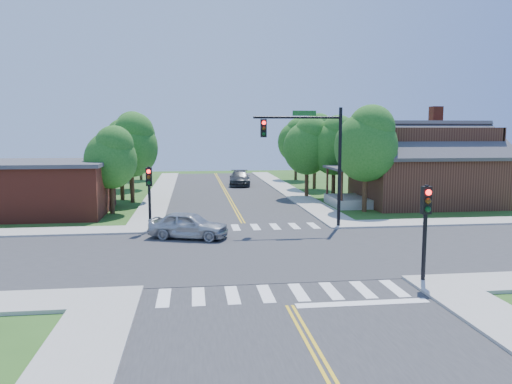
{
  "coord_description": "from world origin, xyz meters",
  "views": [
    {
      "loc": [
        -3.15,
        -23.25,
        5.82
      ],
      "look_at": [
        0.61,
        6.03,
        2.2
      ],
      "focal_mm": 35.0,
      "sensor_mm": 36.0,
      "label": 1
    }
  ],
  "objects": [
    {
      "name": "crosswalk_south",
      "position": [
        0.0,
        -6.2,
        0.05
      ],
      "size": [
        8.85,
        2.0,
        0.01
      ],
      "color": "white",
      "rests_on": "ground"
    },
    {
      "name": "building_nw",
      "position": [
        -14.2,
        13.2,
        1.88
      ],
      "size": [
        10.4,
        8.4,
        3.73
      ],
      "color": "maroon",
      "rests_on": "ground"
    },
    {
      "name": "car_dgrey",
      "position": [
        1.87,
        29.4,
        0.77
      ],
      "size": [
        3.06,
        5.67,
        1.54
      ],
      "primitive_type": "imported",
      "rotation": [
        0.0,
        0.0,
        -0.09
      ],
      "color": "#2C2E31",
      "rests_on": "ground"
    },
    {
      "name": "tree_w_d",
      "position": [
        -9.15,
        37.4,
        4.54
      ],
      "size": [
        4.08,
        3.88,
        6.94
      ],
      "color": "#382314",
      "rests_on": "ground"
    },
    {
      "name": "tree_house",
      "position": [
        6.88,
        19.21,
        4.65
      ],
      "size": [
        4.18,
        3.97,
        7.11
      ],
      "color": "#382314",
      "rests_on": "ground"
    },
    {
      "name": "tree_e_d",
      "position": [
        9.19,
        34.91,
        4.83
      ],
      "size": [
        4.34,
        4.12,
        7.37
      ],
      "color": "#382314",
      "rests_on": "ground"
    },
    {
      "name": "road_ew",
      "position": [
        0.0,
        0.0,
        0.03
      ],
      "size": [
        90.0,
        10.0,
        0.04
      ],
      "primitive_type": "cube",
      "color": "#2D2D30",
      "rests_on": "ground"
    },
    {
      "name": "intersection_patch",
      "position": [
        0.0,
        0.0,
        0.0
      ],
      "size": [
        10.2,
        10.2,
        0.06
      ],
      "primitive_type": "cube",
      "color": "#2D2D30",
      "rests_on": "ground"
    },
    {
      "name": "centerline",
      "position": [
        0.0,
        0.0,
        0.05
      ],
      "size": [
        0.3,
        90.0,
        0.01
      ],
      "color": "yellow",
      "rests_on": "ground"
    },
    {
      "name": "road_ns",
      "position": [
        0.0,
        0.0,
        0.02
      ],
      "size": [
        10.0,
        90.0,
        0.04
      ],
      "primitive_type": "cube",
      "color": "#2D2D30",
      "rests_on": "ground"
    },
    {
      "name": "tree_e_c",
      "position": [
        9.18,
        25.68,
        4.97
      ],
      "size": [
        4.47,
        4.24,
        7.59
      ],
      "color": "#382314",
      "rests_on": "ground"
    },
    {
      "name": "signal_mast_ne",
      "position": [
        3.91,
        5.59,
        4.85
      ],
      "size": [
        5.3,
        0.42,
        7.2
      ],
      "color": "black",
      "rests_on": "ground"
    },
    {
      "name": "stop_bar",
      "position": [
        2.5,
        -7.6,
        0.0
      ],
      "size": [
        4.6,
        0.45,
        0.09
      ],
      "primitive_type": "cube",
      "color": "white",
      "rests_on": "ground"
    },
    {
      "name": "tree_e_a",
      "position": [
        9.3,
        11.17,
        5.04
      ],
      "size": [
        4.53,
        4.3,
        7.69
      ],
      "color": "#382314",
      "rests_on": "ground"
    },
    {
      "name": "signal_pole_nw",
      "position": [
        -5.6,
        5.58,
        2.66
      ],
      "size": [
        0.34,
        0.42,
        3.8
      ],
      "color": "black",
      "rests_on": "ground"
    },
    {
      "name": "signal_pole_se",
      "position": [
        5.6,
        -5.62,
        2.66
      ],
      "size": [
        0.34,
        0.42,
        3.8
      ],
      "color": "black",
      "rests_on": "ground"
    },
    {
      "name": "sidewalk_ne",
      "position": [
        15.82,
        15.82,
        0.07
      ],
      "size": [
        40.0,
        40.0,
        0.14
      ],
      "color": "#9E9B93",
      "rests_on": "ground"
    },
    {
      "name": "tree_w_b",
      "position": [
        -8.98,
        19.79,
        4.49
      ],
      "size": [
        4.03,
        3.83,
        6.85
      ],
      "color": "#382314",
      "rests_on": "ground"
    },
    {
      "name": "house_ne",
      "position": [
        15.11,
        14.23,
        3.33
      ],
      "size": [
        13.05,
        8.8,
        7.11
      ],
      "color": "#351A12",
      "rests_on": "ground"
    },
    {
      "name": "tree_e_b",
      "position": [
        9.06,
        18.43,
        4.7
      ],
      "size": [
        4.23,
        4.01,
        7.18
      ],
      "color": "#382314",
      "rests_on": "ground"
    },
    {
      "name": "tree_w_c",
      "position": [
        -9.21,
        27.97,
        5.09
      ],
      "size": [
        4.57,
        4.34,
        7.77
      ],
      "color": "#382314",
      "rests_on": "ground"
    },
    {
      "name": "tree_w_a",
      "position": [
        -8.73,
        12.69,
        4.07
      ],
      "size": [
        3.66,
        3.47,
        6.21
      ],
      "color": "#382314",
      "rests_on": "ground"
    },
    {
      "name": "ground",
      "position": [
        0.0,
        0.0,
        0.0
      ],
      "size": [
        100.0,
        100.0,
        0.0
      ],
      "primitive_type": "plane",
      "color": "#295019",
      "rests_on": "ground"
    },
    {
      "name": "tree_bldg",
      "position": [
        -7.95,
        18.13,
        4.79
      ],
      "size": [
        4.31,
        4.09,
        7.32
      ],
      "color": "#382314",
      "rests_on": "ground"
    },
    {
      "name": "sidewalk_nw",
      "position": [
        -15.82,
        15.82,
        0.07
      ],
      "size": [
        40.0,
        40.0,
        0.14
      ],
      "color": "#9E9B93",
      "rests_on": "ground"
    },
    {
      "name": "car_silver",
      "position": [
        -3.39,
        3.5,
        0.73
      ],
      "size": [
        4.41,
        5.38,
        1.46
      ],
      "primitive_type": "imported",
      "rotation": [
        0.0,
        0.0,
        1.23
      ],
      "color": "#AAADB1",
      "rests_on": "ground"
    },
    {
      "name": "crosswalk_north",
      "position": [
        0.0,
        6.2,
        0.05
      ],
      "size": [
        8.85,
        2.0,
        0.01
      ],
      "color": "white",
      "rests_on": "ground"
    }
  ]
}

